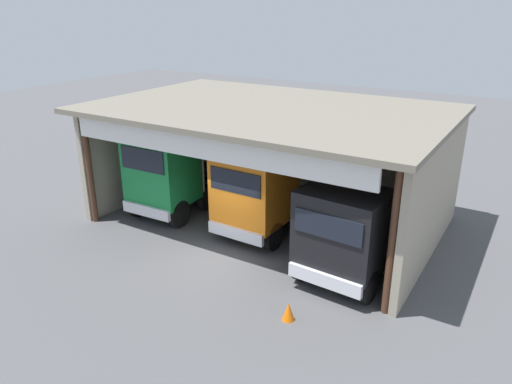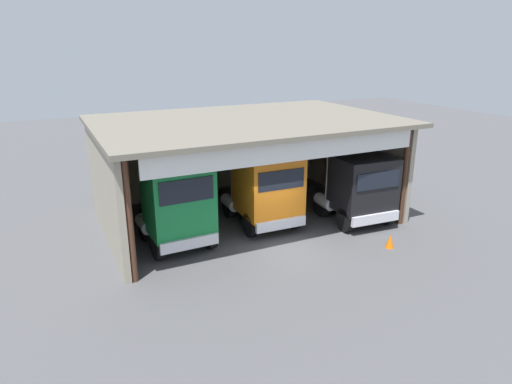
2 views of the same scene
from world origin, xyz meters
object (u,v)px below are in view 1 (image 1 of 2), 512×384
truck_black_left_bay (345,233)px  traffic_cone (289,311)px  truck_orange_center_left_bay (259,189)px  tool_cart (273,180)px  truck_green_right_bay (165,171)px  oil_drum (354,194)px

truck_black_left_bay → traffic_cone: size_ratio=7.90×
truck_orange_center_left_bay → tool_cart: size_ratio=5.36×
truck_green_right_bay → truck_black_left_bay: size_ratio=0.96×
truck_orange_center_left_bay → oil_drum: 5.52m
oil_drum → traffic_cone: 9.41m
truck_orange_center_left_bay → traffic_cone: truck_orange_center_left_bay is taller
oil_drum → traffic_cone: size_ratio=1.63×
truck_orange_center_left_bay → traffic_cone: 5.86m
truck_green_right_bay → truck_black_left_bay: 8.38m
truck_green_right_bay → tool_cart: (2.30, 4.96, -1.49)m
truck_orange_center_left_bay → oil_drum: bearing=-111.2°
oil_drum → tool_cart: size_ratio=0.91×
traffic_cone → oil_drum: bearing=99.6°
truck_green_right_bay → truck_orange_center_left_bay: (4.21, 0.52, -0.13)m
truck_orange_center_left_bay → tool_cart: truck_orange_center_left_bay is taller
truck_black_left_bay → tool_cart: size_ratio=4.42×
truck_green_right_bay → traffic_cone: bearing=152.2°
truck_orange_center_left_bay → truck_black_left_bay: (4.10, -1.53, -0.17)m
tool_cart → traffic_cone: (5.52, -8.78, -0.22)m
truck_orange_center_left_bay → oil_drum: size_ratio=5.88×
truck_green_right_bay → oil_drum: truck_green_right_bay is taller
truck_black_left_bay → tool_cart: 8.55m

